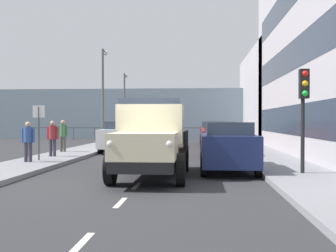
% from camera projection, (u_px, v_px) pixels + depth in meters
% --- Properties ---
extents(ground_plane, '(80.00, 80.00, 0.00)m').
position_uv_depth(ground_plane, '(164.00, 157.00, 19.61)').
color(ground_plane, '#2D2D30').
extents(sidewalk_left, '(2.40, 36.69, 0.15)m').
position_uv_depth(sidewalk_left, '(266.00, 157.00, 19.24)').
color(sidewalk_left, gray).
rests_on(sidewalk_left, ground_plane).
extents(sidewalk_right, '(2.40, 36.69, 0.15)m').
position_uv_depth(sidewalk_right, '(66.00, 155.00, 19.97)').
color(sidewalk_right, gray).
rests_on(sidewalk_right, ground_plane).
extents(road_centreline_markings, '(0.12, 32.58, 0.01)m').
position_uv_depth(road_centreline_markings, '(163.00, 158.00, 19.31)').
color(road_centreline_markings, silver).
rests_on(road_centreline_markings, ground_plane).
extents(building_far_block, '(6.71, 15.31, 7.72)m').
position_uv_depth(building_far_block, '(287.00, 97.00, 35.53)').
color(building_far_block, '#B7B2B7').
rests_on(building_far_block, ground_plane).
extents(sea_horizon, '(80.00, 0.80, 5.00)m').
position_uv_depth(sea_horizon, '(182.00, 113.00, 40.86)').
color(sea_horizon, gray).
rests_on(sea_horizon, ground_plane).
extents(seawall_railing, '(28.08, 0.08, 1.20)m').
position_uv_depth(seawall_railing, '(180.00, 130.00, 37.29)').
color(seawall_railing, '#4C5156').
rests_on(seawall_railing, ground_plane).
extents(truck_vintage_cream, '(2.17, 5.64, 2.43)m').
position_uv_depth(truck_vintage_cream, '(151.00, 140.00, 12.37)').
color(truck_vintage_cream, black).
rests_on(truck_vintage_cream, ground_plane).
extents(car_navy_kerbside_near, '(1.88, 4.04, 1.72)m').
position_uv_depth(car_navy_kerbside_near, '(228.00, 146.00, 13.98)').
color(car_navy_kerbside_near, navy).
rests_on(car_navy_kerbside_near, ground_plane).
extents(car_maroon_kerbside_1, '(1.81, 4.51, 1.72)m').
position_uv_depth(car_maroon_kerbside_1, '(219.00, 139.00, 19.99)').
color(car_maroon_kerbside_1, maroon).
rests_on(car_maroon_kerbside_1, ground_plane).
extents(car_red_kerbside_2, '(1.80, 4.54, 1.72)m').
position_uv_depth(car_red_kerbside_2, '(214.00, 134.00, 26.46)').
color(car_red_kerbside_2, '#B21E1E').
rests_on(car_red_kerbside_2, ground_plane).
extents(car_black_kerbside_3, '(1.84, 4.35, 1.72)m').
position_uv_depth(car_black_kerbside_3, '(212.00, 132.00, 31.83)').
color(car_black_kerbside_3, black).
rests_on(car_black_kerbside_3, ground_plane).
extents(car_white_oppositeside_0, '(1.90, 4.54, 1.72)m').
position_uv_depth(car_white_oppositeside_0, '(121.00, 136.00, 23.03)').
color(car_white_oppositeside_0, white).
rests_on(car_white_oppositeside_0, ground_plane).
extents(car_grey_oppositeside_1, '(1.85, 4.46, 1.72)m').
position_uv_depth(car_grey_oppositeside_1, '(137.00, 133.00, 28.79)').
color(car_grey_oppositeside_1, slate).
rests_on(car_grey_oppositeside_1, ground_plane).
extents(pedestrian_in_dark_coat, '(0.53, 0.34, 1.58)m').
position_uv_depth(pedestrian_in_dark_coat, '(28.00, 138.00, 16.00)').
color(pedestrian_in_dark_coat, '#383342').
rests_on(pedestrian_in_dark_coat, sidewalk_right).
extents(pedestrian_by_lamp, '(0.53, 0.34, 1.62)m').
position_uv_depth(pedestrian_by_lamp, '(53.00, 136.00, 18.51)').
color(pedestrian_by_lamp, '#383342').
rests_on(pedestrian_by_lamp, sidewalk_right).
extents(pedestrian_with_bag, '(0.53, 0.34, 1.65)m').
position_uv_depth(pedestrian_with_bag, '(63.00, 133.00, 21.35)').
color(pedestrian_with_bag, '#4C473D').
rests_on(pedestrian_with_bag, sidewalk_right).
extents(traffic_light_near, '(0.28, 0.41, 3.20)m').
position_uv_depth(traffic_light_near, '(304.00, 98.00, 12.50)').
color(traffic_light_near, black).
rests_on(traffic_light_near, sidewalk_left).
extents(lamp_post_promenade, '(0.32, 1.14, 6.48)m').
position_uv_depth(lamp_post_promenade, '(103.00, 88.00, 27.60)').
color(lamp_post_promenade, '#59595B').
rests_on(lamp_post_promenade, sidewalk_right).
extents(lamp_post_far, '(0.32, 1.14, 5.92)m').
position_uv_depth(lamp_post_far, '(125.00, 99.00, 36.97)').
color(lamp_post_far, '#59595B').
rests_on(lamp_post_far, sidewalk_right).
extents(street_sign, '(0.50, 0.07, 2.25)m').
position_uv_depth(street_sign, '(39.00, 123.00, 16.76)').
color(street_sign, '#4C4C4C').
rests_on(street_sign, sidewalk_right).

